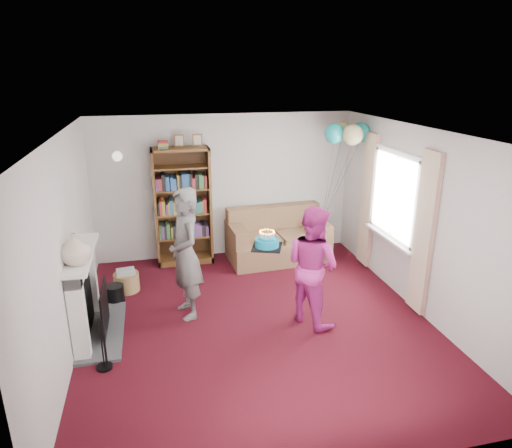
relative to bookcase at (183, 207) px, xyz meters
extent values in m
plane|color=black|center=(0.76, -2.30, -0.97)|extent=(5.00, 5.00, 0.00)
cube|color=silver|center=(0.76, 0.21, 0.28)|extent=(4.50, 0.02, 2.50)
cube|color=silver|center=(-1.50, -2.30, 0.28)|extent=(0.02, 5.00, 2.50)
cube|color=silver|center=(3.02, -2.30, 0.28)|extent=(0.02, 5.00, 2.50)
cube|color=white|center=(0.76, -2.30, 1.53)|extent=(4.50, 5.00, 0.01)
cube|color=#3F3F42|center=(-1.24, -2.10, -0.95)|extent=(0.55, 1.40, 0.04)
cube|color=white|center=(-1.39, -2.65, -0.44)|extent=(0.18, 0.14, 1.06)
cube|color=white|center=(-1.39, -1.55, -0.44)|extent=(0.18, 0.14, 1.06)
cube|color=white|center=(-1.39, -2.10, 0.03)|extent=(0.18, 1.24, 0.16)
cube|color=white|center=(-1.36, -2.10, 0.13)|extent=(0.28, 1.35, 0.05)
cube|color=black|center=(-1.41, -2.10, -0.49)|extent=(0.10, 0.80, 0.86)
cube|color=black|center=(-1.17, -2.10, -0.64)|extent=(0.02, 0.70, 0.60)
cylinder|color=black|center=(-1.14, -2.88, -0.65)|extent=(0.18, 0.18, 0.64)
cylinder|color=black|center=(-1.11, -1.30, -0.84)|extent=(0.26, 0.26, 0.26)
cube|color=white|center=(2.97, -1.70, 1.10)|extent=(0.08, 1.30, 0.08)
cube|color=white|center=(2.97, -1.70, -0.15)|extent=(0.08, 1.30, 0.08)
cube|color=white|center=(3.00, -1.70, 0.48)|extent=(0.01, 1.15, 1.20)
cube|color=white|center=(2.94, -1.70, -0.18)|extent=(0.14, 1.32, 0.04)
cube|color=beige|center=(2.96, -2.52, 0.18)|extent=(0.07, 0.38, 2.20)
cube|color=beige|center=(2.96, -0.88, 0.18)|extent=(0.07, 0.38, 2.20)
cylinder|color=gold|center=(-0.99, 0.15, 0.93)|extent=(0.04, 0.12, 0.04)
sphere|color=white|center=(-0.99, 0.06, 0.91)|extent=(0.16, 0.16, 0.16)
cube|color=#472B14|center=(0.00, 0.16, 0.02)|extent=(0.94, 0.04, 1.99)
cube|color=brown|center=(-0.45, -0.03, 0.02)|extent=(0.04, 0.42, 1.99)
cube|color=brown|center=(0.45, -0.03, 0.02)|extent=(0.04, 0.42, 1.99)
cube|color=brown|center=(0.00, -0.03, 1.00)|extent=(0.94, 0.42, 0.04)
cube|color=brown|center=(0.00, -0.03, -0.92)|extent=(0.94, 0.42, 0.10)
cube|color=brown|center=(0.00, -0.03, -0.50)|extent=(0.86, 0.38, 0.03)
cube|color=brown|center=(0.00, -0.03, -0.08)|extent=(0.86, 0.38, 0.02)
cube|color=brown|center=(0.00, -0.03, 0.34)|extent=(0.86, 0.38, 0.02)
cube|color=brown|center=(0.00, -0.03, 0.70)|extent=(0.86, 0.38, 0.02)
cube|color=maroon|center=(-0.26, -0.05, 1.08)|extent=(0.16, 0.22, 0.12)
cube|color=brown|center=(0.00, 0.02, 1.13)|extent=(0.16, 0.02, 0.20)
cube|color=brown|center=(0.30, 0.02, 1.13)|extent=(0.16, 0.02, 0.20)
cube|color=olive|center=(1.60, -0.30, -0.78)|extent=(1.70, 0.90, 0.40)
cube|color=olive|center=(1.60, 0.03, -0.43)|extent=(1.70, 0.24, 0.70)
cube|color=olive|center=(0.87, -0.30, -0.58)|extent=(0.24, 0.85, 0.55)
cube|color=olive|center=(2.33, -0.30, -0.58)|extent=(0.24, 0.85, 0.55)
cube|color=olive|center=(1.22, -0.38, -0.55)|extent=(0.72, 0.60, 0.12)
cube|color=olive|center=(1.98, -0.38, -0.55)|extent=(0.72, 0.60, 0.12)
cylinder|color=#9A7A48|center=(-0.96, -0.97, -0.83)|extent=(0.38, 0.38, 0.28)
cube|color=beige|center=(-0.96, -0.97, -0.66)|extent=(0.26, 0.21, 0.06)
imported|color=black|center=(-0.11, -1.87, -0.09)|extent=(0.56, 0.73, 1.78)
imported|color=#B0237A|center=(1.47, -2.40, -0.18)|extent=(0.90, 0.97, 1.60)
cube|color=black|center=(0.90, -2.26, 0.07)|extent=(0.37, 0.37, 0.02)
cylinder|color=#0C7493|center=(0.90, -2.26, 0.13)|extent=(0.30, 0.30, 0.10)
cylinder|color=#0C7493|center=(0.90, -2.26, 0.19)|extent=(0.22, 0.22, 0.04)
cylinder|color=pink|center=(0.99, -2.26, 0.23)|extent=(0.01, 0.01, 0.09)
sphere|color=orange|center=(0.99, -2.26, 0.28)|extent=(0.02, 0.02, 0.02)
cylinder|color=pink|center=(0.99, -2.22, 0.23)|extent=(0.01, 0.01, 0.09)
sphere|color=orange|center=(0.99, -2.22, 0.28)|extent=(0.02, 0.02, 0.02)
cylinder|color=pink|center=(0.97, -2.19, 0.23)|extent=(0.01, 0.01, 0.09)
sphere|color=orange|center=(0.97, -2.19, 0.28)|extent=(0.02, 0.02, 0.02)
cylinder|color=pink|center=(0.94, -2.17, 0.23)|extent=(0.01, 0.01, 0.09)
sphere|color=orange|center=(0.94, -2.17, 0.28)|extent=(0.02, 0.02, 0.02)
cylinder|color=pink|center=(0.90, -2.17, 0.23)|extent=(0.01, 0.01, 0.09)
sphere|color=orange|center=(0.90, -2.17, 0.28)|extent=(0.02, 0.02, 0.02)
cylinder|color=pink|center=(0.87, -2.17, 0.23)|extent=(0.01, 0.01, 0.09)
sphere|color=orange|center=(0.87, -2.17, 0.28)|extent=(0.02, 0.02, 0.02)
cylinder|color=pink|center=(0.84, -2.19, 0.23)|extent=(0.01, 0.01, 0.09)
sphere|color=orange|center=(0.84, -2.19, 0.28)|extent=(0.02, 0.02, 0.02)
cylinder|color=pink|center=(0.82, -2.22, 0.23)|extent=(0.01, 0.01, 0.09)
sphere|color=orange|center=(0.82, -2.22, 0.28)|extent=(0.02, 0.02, 0.02)
cylinder|color=pink|center=(0.81, -2.26, 0.23)|extent=(0.01, 0.01, 0.09)
sphere|color=orange|center=(0.81, -2.26, 0.28)|extent=(0.02, 0.02, 0.02)
cylinder|color=pink|center=(0.82, -2.29, 0.23)|extent=(0.01, 0.01, 0.09)
sphere|color=orange|center=(0.82, -2.29, 0.28)|extent=(0.02, 0.02, 0.02)
cylinder|color=pink|center=(0.84, -2.32, 0.23)|extent=(0.01, 0.01, 0.09)
sphere|color=orange|center=(0.84, -2.32, 0.28)|extent=(0.02, 0.02, 0.02)
cylinder|color=pink|center=(0.87, -2.34, 0.23)|extent=(0.01, 0.01, 0.09)
sphere|color=orange|center=(0.87, -2.34, 0.28)|extent=(0.02, 0.02, 0.02)
cylinder|color=pink|center=(0.90, -2.35, 0.23)|extent=(0.01, 0.01, 0.09)
sphere|color=orange|center=(0.90, -2.35, 0.28)|extent=(0.02, 0.02, 0.02)
cylinder|color=pink|center=(0.94, -2.34, 0.23)|extent=(0.01, 0.01, 0.09)
sphere|color=orange|center=(0.94, -2.34, 0.28)|extent=(0.02, 0.02, 0.02)
cylinder|color=pink|center=(0.97, -2.32, 0.23)|extent=(0.01, 0.01, 0.09)
sphere|color=orange|center=(0.97, -2.32, 0.28)|extent=(0.02, 0.02, 0.02)
cylinder|color=pink|center=(0.99, -2.29, 0.23)|extent=(0.01, 0.01, 0.09)
sphere|color=orange|center=(0.99, -2.29, 0.28)|extent=(0.02, 0.02, 0.02)
sphere|color=#3F3F3F|center=(2.33, -0.50, -0.30)|extent=(0.02, 0.02, 0.02)
sphere|color=teal|center=(2.88, -0.57, 1.25)|extent=(0.33, 0.33, 0.33)
sphere|color=#CFC57E|center=(2.66, -0.35, 1.25)|extent=(0.33, 0.33, 0.33)
sphere|color=teal|center=(2.44, -0.57, 1.25)|extent=(0.33, 0.33, 0.33)
sphere|color=#CFC57E|center=(2.66, -0.79, 1.25)|extent=(0.33, 0.33, 0.33)
imported|color=beige|center=(-1.36, -2.45, 0.33)|extent=(0.41, 0.41, 0.36)
camera|label=1|loc=(-0.45, -7.50, 2.22)|focal=32.00mm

